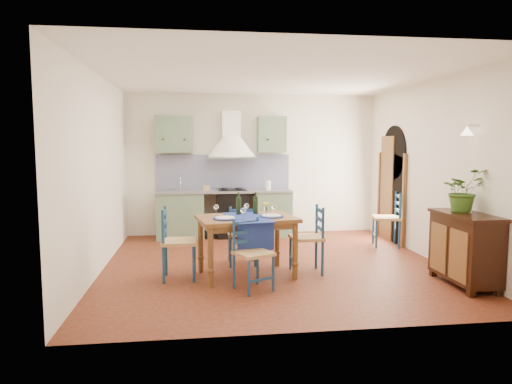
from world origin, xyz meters
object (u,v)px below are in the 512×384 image
sideboard (465,246)px  potted_plant (463,190)px  dining_table (247,224)px  chair_near (252,254)px

sideboard → potted_plant: size_ratio=1.87×
dining_table → chair_near: dining_table is taller
dining_table → sideboard: (2.72, -0.77, -0.22)m
dining_table → potted_plant: 2.85m
dining_table → potted_plant: (2.73, -0.64, 0.49)m
chair_near → potted_plant: potted_plant is taller
dining_table → sideboard: 2.83m
chair_near → potted_plant: (2.73, -0.06, 0.76)m
dining_table → chair_near: bearing=-90.0°
sideboard → potted_plant: potted_plant is taller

